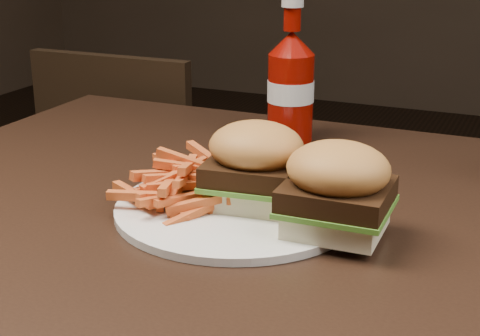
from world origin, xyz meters
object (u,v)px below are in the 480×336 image
at_px(chair_far, 157,213).
at_px(plate, 236,209).
at_px(ketchup_bottle, 290,100).
at_px(dining_table, 341,244).

relative_size(chair_far, plate, 1.33).
bearing_deg(ketchup_bottle, chair_far, 141.91).
bearing_deg(plate, chair_far, 127.05).
xyz_separation_m(dining_table, ketchup_bottle, (-0.16, 0.28, 0.08)).
height_order(chair_far, ketchup_bottle, ketchup_bottle).
relative_size(plate, ketchup_bottle, 2.03).
xyz_separation_m(chair_far, ketchup_bottle, (0.43, -0.34, 0.38)).
bearing_deg(dining_table, plate, -174.86).
bearing_deg(ketchup_bottle, dining_table, -60.15).
distance_m(dining_table, plate, 0.12).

